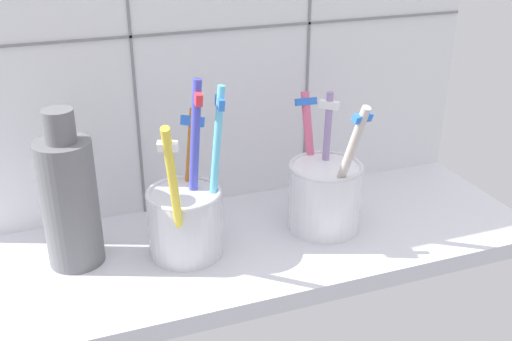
% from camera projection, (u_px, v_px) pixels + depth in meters
% --- Properties ---
extents(counter_slab, '(0.64, 0.22, 0.02)m').
position_uv_depth(counter_slab, '(258.00, 246.00, 0.70)').
color(counter_slab, silver).
rests_on(counter_slab, ground).
extents(tile_wall_back, '(0.64, 0.02, 0.45)m').
position_uv_depth(tile_wall_back, '(222.00, 36.00, 0.71)').
color(tile_wall_back, white).
rests_on(tile_wall_back, ground).
extents(toothbrush_cup_left, '(0.09, 0.14, 0.19)m').
position_uv_depth(toothbrush_cup_left, '(185.00, 214.00, 0.65)').
color(toothbrush_cup_left, silver).
rests_on(toothbrush_cup_left, counter_slab).
extents(toothbrush_cup_right, '(0.08, 0.14, 0.17)m').
position_uv_depth(toothbrush_cup_right, '(323.00, 190.00, 0.71)').
color(toothbrush_cup_right, white).
rests_on(toothbrush_cup_right, counter_slab).
extents(ceramic_vase, '(0.06, 0.06, 0.17)m').
position_uv_depth(ceramic_vase, '(69.00, 199.00, 0.62)').
color(ceramic_vase, slate).
rests_on(ceramic_vase, counter_slab).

